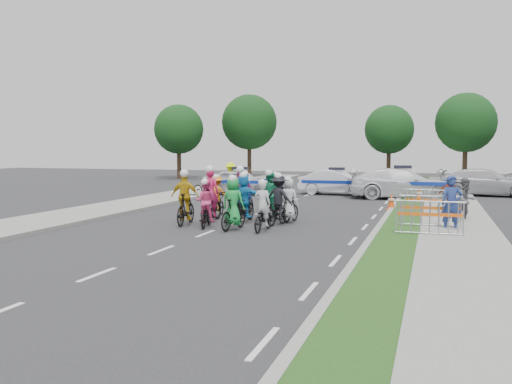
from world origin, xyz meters
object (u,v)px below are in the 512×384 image
(spectator_0, at_px, (452,204))
(cone_1, at_px, (419,195))
(civilian_sedan, at_px, (487,182))
(tree_4, at_px, (389,130))
(rider_1, at_px, (233,208))
(tree_0, at_px, (179,129))
(rider_9, at_px, (241,198))
(tree_3, at_px, (249,122))
(rider_11, at_px, (275,197))
(rider_0, at_px, (263,214))
(rider_5, at_px, (244,201))
(parked_bike, at_px, (207,187))
(rider_2, at_px, (206,209))
(spectator_1, at_px, (466,200))
(rider_6, at_px, (211,203))
(rider_12, at_px, (246,199))
(rider_3, at_px, (185,204))
(barrier_0, at_px, (430,220))
(police_car_0, at_px, (240,182))
(tree_1, at_px, (466,123))
(spectator_2, at_px, (449,196))
(cone_0, at_px, (391,202))
(marshal_hiviz, at_px, (231,178))
(police_car_1, at_px, (337,182))
(police_car_2, at_px, (403,184))
(barrier_2, at_px, (431,205))
(barrier_1, at_px, (430,213))
(rider_10, at_px, (217,200))
(rider_7, at_px, (289,205))

(spectator_0, height_order, cone_1, spectator_0)
(civilian_sedan, bearing_deg, tree_4, 28.98)
(rider_1, xyz_separation_m, tree_0, (-14.56, 26.94, 3.48))
(rider_9, bearing_deg, tree_3, -69.99)
(rider_11, bearing_deg, rider_9, 34.68)
(rider_0, distance_m, rider_5, 2.38)
(parked_bike, distance_m, tree_0, 17.89)
(rider_2, height_order, spectator_1, rider_2)
(spectator_0, bearing_deg, tree_3, 111.27)
(rider_6, relative_size, rider_11, 1.17)
(rider_2, height_order, rider_12, rider_12)
(rider_3, xyz_separation_m, civilian_sedan, (11.00, 15.80, -0.00))
(barrier_0, bearing_deg, rider_1, -178.76)
(rider_12, height_order, tree_4, tree_4)
(rider_12, xyz_separation_m, barrier_0, (7.23, -4.42, -0.02))
(rider_2, bearing_deg, rider_0, 159.72)
(police_car_0, bearing_deg, rider_6, -169.21)
(rider_0, bearing_deg, tree_1, -103.29)
(rider_3, height_order, spectator_2, rider_3)
(cone_0, relative_size, tree_0, 0.11)
(marshal_hiviz, relative_size, parked_bike, 1.01)
(tree_3, bearing_deg, police_car_1, -57.05)
(police_car_0, distance_m, spectator_0, 16.04)
(rider_12, distance_m, police_car_2, 10.35)
(spectator_2, bearing_deg, parked_bike, 141.29)
(police_car_2, distance_m, civilian_sedan, 5.42)
(tree_1, bearing_deg, rider_9, -109.74)
(police_car_0, bearing_deg, rider_3, -172.49)
(police_car_1, bearing_deg, parked_bike, 116.73)
(police_car_2, height_order, spectator_0, spectator_0)
(spectator_1, distance_m, barrier_2, 1.39)
(tree_0, bearing_deg, rider_11, -56.89)
(barrier_1, bearing_deg, police_car_2, 97.51)
(marshal_hiviz, xyz_separation_m, barrier_2, (11.18, -8.82, -0.35))
(rider_1, height_order, barrier_0, rider_1)
(spectator_1, xyz_separation_m, barrier_2, (-1.21, 0.64, -0.25))
(tree_0, height_order, tree_1, tree_1)
(barrier_1, bearing_deg, rider_10, 170.84)
(spectator_2, xyz_separation_m, barrier_0, (-0.68, -5.94, -0.23))
(rider_0, height_order, rider_5, rider_5)
(rider_6, bearing_deg, rider_11, -127.81)
(rider_5, xyz_separation_m, barrier_0, (6.45, -1.85, -0.21))
(rider_10, distance_m, police_car_1, 11.73)
(rider_2, relative_size, rider_10, 1.02)
(spectator_0, distance_m, tree_1, 27.61)
(rider_10, bearing_deg, rider_2, 99.24)
(barrier_2, height_order, cone_0, barrier_2)
(spectator_1, xyz_separation_m, barrier_0, (-1.21, -4.00, -0.25))
(tree_1, bearing_deg, police_car_1, -117.68)
(rider_7, height_order, marshal_hiviz, marshal_hiviz)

